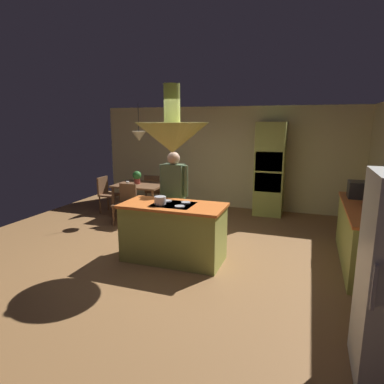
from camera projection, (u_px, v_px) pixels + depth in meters
ground at (178, 255)px, 5.54m from camera, size 8.16×8.16×0.00m
wall_back at (228, 158)px, 8.46m from camera, size 6.80×0.10×2.55m
kitchen_island at (173, 232)px, 5.26m from camera, size 1.63×0.80×0.94m
counter_run_right at (365, 236)px, 5.07m from camera, size 0.73×2.23×0.92m
oven_tower at (270, 169)px, 7.76m from camera, size 0.66×0.62×2.18m
dining_table at (141, 188)px, 7.71m from camera, size 1.12×0.92×0.76m
person_at_island at (174, 192)px, 5.86m from camera, size 0.53×0.22×1.67m
range_hood at (172, 136)px, 4.95m from camera, size 1.10×1.10×1.00m
pendant_light_over_table at (139, 136)px, 7.46m from camera, size 0.32×0.32×0.82m
chair_facing_island at (126, 201)px, 7.12m from camera, size 0.40×0.40×0.87m
chair_by_back_wall at (154, 189)px, 8.37m from camera, size 0.40×0.40×0.87m
chair_at_corner at (107, 192)px, 8.05m from camera, size 0.40×0.40×0.87m
potted_plant_on_table at (137, 177)px, 7.69m from camera, size 0.20×0.20×0.30m
cup_on_table at (128, 183)px, 7.54m from camera, size 0.07×0.07×0.09m
canister_flour at (375, 212)px, 4.45m from camera, size 0.14×0.14×0.14m
canister_sugar at (373, 208)px, 4.62m from camera, size 0.11×0.11×0.15m
canister_tea at (371, 204)px, 4.78m from camera, size 0.11×0.11×0.20m
microwave_on_counter at (363, 190)px, 5.55m from camera, size 0.46×0.36×0.28m
cooking_pot_on_cooktop at (160, 200)px, 5.08m from camera, size 0.18×0.18×0.12m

